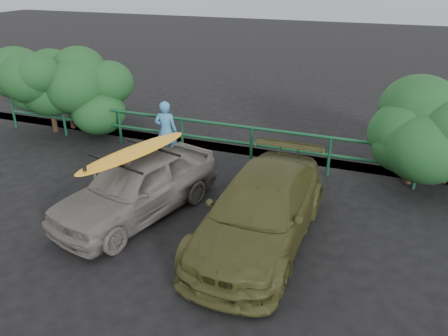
# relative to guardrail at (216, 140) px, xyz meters

# --- Properties ---
(ground) EXTENTS (80.00, 80.00, 0.00)m
(ground) POSITION_rel_guardrail_xyz_m (0.00, -5.00, -0.52)
(ground) COLOR black
(ocean) EXTENTS (200.00, 200.00, 0.00)m
(ocean) POSITION_rel_guardrail_xyz_m (0.00, 55.00, -0.52)
(ocean) COLOR #515B64
(ocean) RESTS_ON ground
(guardrail) EXTENTS (14.00, 0.08, 1.04)m
(guardrail) POSITION_rel_guardrail_xyz_m (0.00, 0.00, 0.00)
(guardrail) COLOR #134327
(guardrail) RESTS_ON ground
(shrub_left) EXTENTS (3.20, 2.40, 2.45)m
(shrub_left) POSITION_rel_guardrail_xyz_m (-4.80, 0.40, 0.71)
(shrub_left) COLOR #1A491F
(shrub_left) RESTS_ON ground
(shrub_right) EXTENTS (3.20, 2.40, 2.27)m
(shrub_right) POSITION_rel_guardrail_xyz_m (5.00, 0.50, 0.62)
(shrub_right) COLOR #1A491F
(shrub_right) RESTS_ON ground
(sedan) EXTENTS (2.51, 4.12, 1.31)m
(sedan) POSITION_rel_guardrail_xyz_m (-0.40, -3.30, 0.13)
(sedan) COLOR #645E59
(sedan) RESTS_ON ground
(olive_vehicle) EXTENTS (1.87, 4.43, 1.28)m
(olive_vehicle) POSITION_rel_guardrail_xyz_m (2.24, -3.33, 0.12)
(olive_vehicle) COLOR #3D3D1B
(olive_vehicle) RESTS_ON ground
(man) EXTENTS (0.65, 0.49, 1.63)m
(man) POSITION_rel_guardrail_xyz_m (-1.18, -0.56, 0.30)
(man) COLOR teal
(man) RESTS_ON ground
(roof_rack) EXTENTS (1.76, 1.44, 0.05)m
(roof_rack) POSITION_rel_guardrail_xyz_m (-0.40, -3.30, 0.82)
(roof_rack) COLOR black
(roof_rack) RESTS_ON sedan
(surfboard) EXTENTS (1.30, 2.86, 0.08)m
(surfboard) POSITION_rel_guardrail_xyz_m (-0.40, -3.30, 0.88)
(surfboard) COLOR orange
(surfboard) RESTS_ON roof_rack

